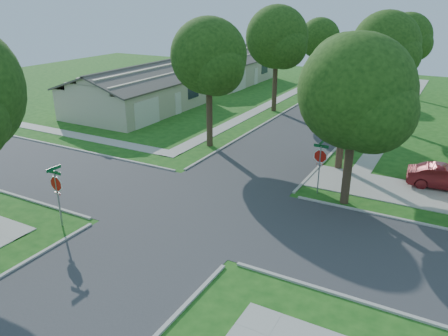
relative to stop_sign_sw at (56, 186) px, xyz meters
The scene contains 19 objects.
ground 6.95m from the stop_sign_sw, 45.00° to the left, with size 100.00×100.00×0.00m, color #195015.
road_ns 6.95m from the stop_sign_sw, 45.00° to the left, with size 7.00×100.00×0.02m, color #333335.
sidewalk_ne 32.61m from the stop_sign_sw, 70.62° to the left, with size 1.20×40.00×0.04m, color #9E9B91.
sidewalk_nw 30.80m from the stop_sign_sw, 92.61° to the left, with size 1.20×40.00×0.04m, color #9E9B91.
driveway 17.38m from the stop_sign_sw, 43.12° to the left, with size 8.80×3.60×0.05m, color #9E9B91.
stop_sign_sw is the anchor object (origin of this frame).
stop_sign_ne 13.29m from the stop_sign_sw, 45.00° to the left, with size 1.05×0.80×2.98m.
tree_e_near 17.04m from the stop_sign_sw, 55.41° to the left, with size 4.97×4.80×8.28m.
tree_e_mid 27.71m from the stop_sign_sw, 69.80° to the left, with size 5.59×5.40×9.21m.
tree_e_far 40.04m from the stop_sign_sw, 76.27° to the left, with size 5.17×5.00×8.72m.
tree_w_near 14.30m from the stop_sign_sw, 89.77° to the left, with size 5.38×5.20×8.97m.
tree_w_mid 26.09m from the stop_sign_sw, 89.87° to the left, with size 5.80×5.60×9.56m.
tree_w_far 38.86m from the stop_sign_sw, 89.93° to the left, with size 4.76×4.60×8.04m.
tree_ne_corner 14.64m from the stop_sign_sw, 38.84° to the left, with size 5.80×5.60×8.66m.
house_nw_near 22.71m from the stop_sign_sw, 119.83° to the left, with size 8.42×13.60×4.23m.
house_nw_far 38.40m from the stop_sign_sw, 107.10° to the left, with size 8.42×13.60×4.23m.
car_driveway 20.50m from the stop_sign_sw, 40.92° to the left, with size 1.40×4.02×1.32m, color #531114.
car_curb_east 27.07m from the stop_sign_sw, 73.01° to the left, with size 1.79×4.45×1.52m, color black.
car_curb_west 40.05m from the stop_sign_sw, 87.85° to the left, with size 1.88×4.62×1.34m, color black.
Camera 1 is at (10.71, -16.95, 10.01)m, focal length 35.00 mm.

